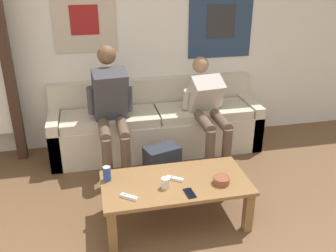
# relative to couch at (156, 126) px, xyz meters

# --- Properties ---
(wall_back) EXTENTS (10.00, 0.07, 2.55)m
(wall_back) POSITION_rel_couch_xyz_m (-0.17, 0.33, 0.99)
(wall_back) COLOR white
(wall_back) RESTS_ON ground_plane
(couch) EXTENTS (2.38, 0.66, 0.80)m
(couch) POSITION_rel_couch_xyz_m (0.00, 0.00, 0.00)
(couch) COLOR beige
(couch) RESTS_ON ground_plane
(coffee_table) EXTENTS (1.22, 0.61, 0.39)m
(coffee_table) POSITION_rel_couch_xyz_m (-0.09, -1.35, 0.04)
(coffee_table) COLOR olive
(coffee_table) RESTS_ON ground_plane
(person_seated_adult) EXTENTS (0.47, 0.89, 1.27)m
(person_seated_adult) POSITION_rel_couch_xyz_m (-0.52, -0.32, 0.40)
(person_seated_adult) COLOR brown
(person_seated_adult) RESTS_ON ground_plane
(person_seated_teen) EXTENTS (0.47, 0.99, 1.09)m
(person_seated_teen) POSITION_rel_couch_xyz_m (0.51, -0.33, 0.32)
(person_seated_teen) COLOR brown
(person_seated_teen) RESTS_ON ground_plane
(backpack) EXTENTS (0.39, 0.31, 0.37)m
(backpack) POSITION_rel_couch_xyz_m (-0.07, -0.71, -0.11)
(backpack) COLOR #282D38
(backpack) RESTS_ON ground_plane
(ceramic_bowl) EXTENTS (0.14, 0.14, 0.06)m
(ceramic_bowl) POSITION_rel_couch_xyz_m (0.27, -1.46, 0.13)
(ceramic_bowl) COLOR brown
(ceramic_bowl) RESTS_ON coffee_table
(pillar_candle) EXTENTS (0.07, 0.07, 0.10)m
(pillar_candle) POSITION_rel_couch_xyz_m (-0.19, -1.43, 0.14)
(pillar_candle) COLOR silver
(pillar_candle) RESTS_ON coffee_table
(drink_can_blue) EXTENTS (0.07, 0.07, 0.12)m
(drink_can_blue) POSITION_rel_couch_xyz_m (-0.64, -1.21, 0.16)
(drink_can_blue) COLOR #28479E
(drink_can_blue) RESTS_ON coffee_table
(game_controller_near_left) EXTENTS (0.14, 0.11, 0.03)m
(game_controller_near_left) POSITION_rel_couch_xyz_m (-0.49, -1.51, 0.11)
(game_controller_near_left) COLOR white
(game_controller_near_left) RESTS_ON coffee_table
(game_controller_near_right) EXTENTS (0.14, 0.11, 0.03)m
(game_controller_near_right) POSITION_rel_couch_xyz_m (-0.09, -1.33, 0.11)
(game_controller_near_right) COLOR white
(game_controller_near_right) RESTS_ON coffee_table
(cell_phone) EXTENTS (0.08, 0.14, 0.01)m
(cell_phone) POSITION_rel_couch_xyz_m (-0.02, -1.55, 0.10)
(cell_phone) COLOR black
(cell_phone) RESTS_ON coffee_table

